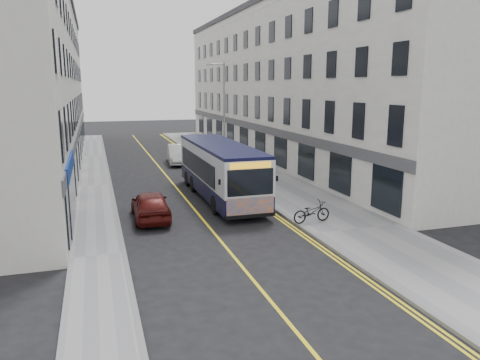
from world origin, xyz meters
TOP-DOWN VIEW (x-y plane):
  - ground at (0.00, 0.00)m, footprint 140.00×140.00m
  - pavement_east at (6.25, 12.00)m, footprint 4.50×64.00m
  - pavement_west at (-5.00, 12.00)m, footprint 2.00×64.00m
  - kerb_east at (4.00, 12.00)m, footprint 0.18×64.00m
  - kerb_west at (-4.00, 12.00)m, footprint 0.18×64.00m
  - road_centre_line at (0.00, 12.00)m, footprint 0.12×64.00m
  - road_dbl_yellow_inner at (3.55, 12.00)m, footprint 0.10×64.00m
  - road_dbl_yellow_outer at (3.75, 12.00)m, footprint 0.10×64.00m
  - terrace_east at (11.50, 21.00)m, footprint 6.00×46.00m
  - terrace_west at (-9.00, 21.00)m, footprint 6.00×46.00m
  - streetlamp at (4.17, 14.00)m, footprint 1.32×0.18m
  - city_bus at (1.95, 6.64)m, footprint 2.56×10.94m
  - bicycle at (4.68, 0.29)m, footprint 1.96×0.84m
  - pedestrian_near at (5.39, 11.03)m, footprint 0.76×0.53m
  - pedestrian_far at (5.66, 17.17)m, footprint 0.97×0.87m
  - car_white at (1.80, 19.52)m, footprint 2.14×4.94m
  - car_maroon at (-2.42, 3.43)m, footprint 1.77×4.24m

SIDE VIEW (x-z plane):
  - ground at x=0.00m, z-range 0.00..0.00m
  - road_centre_line at x=0.00m, z-range 0.00..0.01m
  - road_dbl_yellow_inner at x=3.55m, z-range 0.00..0.01m
  - road_dbl_yellow_outer at x=3.75m, z-range 0.00..0.01m
  - pavement_east at x=6.25m, z-range 0.00..0.12m
  - pavement_west at x=-5.00m, z-range 0.00..0.12m
  - kerb_east at x=4.00m, z-range 0.00..0.13m
  - kerb_west at x=-4.00m, z-range 0.00..0.13m
  - bicycle at x=4.68m, z-range 0.12..1.12m
  - car_maroon at x=-2.42m, z-range 0.00..1.44m
  - car_white at x=1.80m, z-range 0.00..1.58m
  - pedestrian_far at x=5.66m, z-range 0.12..1.78m
  - pedestrian_near at x=5.39m, z-range 0.12..2.13m
  - city_bus at x=1.95m, z-range 0.15..3.33m
  - streetlamp at x=4.17m, z-range 0.38..8.38m
  - terrace_east at x=11.50m, z-range 0.00..13.00m
  - terrace_west at x=-9.00m, z-range 0.00..13.00m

